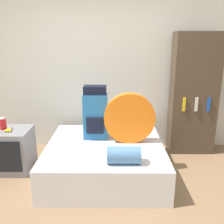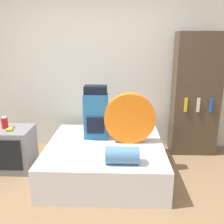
{
  "view_description": "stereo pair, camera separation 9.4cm",
  "coord_description": "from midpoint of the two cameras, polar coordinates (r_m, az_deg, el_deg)",
  "views": [
    {
      "loc": [
        0.2,
        -2.27,
        1.79
      ],
      "look_at": [
        0.18,
        0.83,
        0.88
      ],
      "focal_mm": 40.0,
      "sensor_mm": 36.0,
      "label": 1
    },
    {
      "loc": [
        0.3,
        -2.27,
        1.79
      ],
      "look_at": [
        0.18,
        0.83,
        0.88
      ],
      "focal_mm": 40.0,
      "sensor_mm": 36.0,
      "label": 2
    }
  ],
  "objects": [
    {
      "name": "ground_plane",
      "position": [
        2.9,
        -5.0,
        -21.81
      ],
      "size": [
        16.0,
        16.0,
        0.0
      ],
      "primitive_type": "plane",
      "color": "#846647"
    },
    {
      "name": "bed",
      "position": [
        3.48,
        -2.35,
        -10.58
      ],
      "size": [
        1.55,
        1.53,
        0.43
      ],
      "color": "silver",
      "rests_on": "ground_plane"
    },
    {
      "name": "backpack",
      "position": [
        3.49,
        -4.59,
        -0.32
      ],
      "size": [
        0.33,
        0.24,
        0.75
      ],
      "color": "#23669E",
      "rests_on": "bed"
    },
    {
      "name": "banana_bunch",
      "position": [
        3.66,
        -23.2,
        -3.77
      ],
      "size": [
        0.11,
        0.14,
        0.03
      ],
      "color": "yellow",
      "rests_on": "television"
    },
    {
      "name": "canister",
      "position": [
        3.75,
        -24.32,
        -2.47
      ],
      "size": [
        0.09,
        0.09,
        0.16
      ],
      "color": "#B2191E",
      "rests_on": "television"
    },
    {
      "name": "bookshelf",
      "position": [
        4.13,
        17.51,
        3.81
      ],
      "size": [
        0.7,
        0.36,
        1.9
      ],
      "color": "#473828",
      "rests_on": "ground_plane"
    },
    {
      "name": "sleeping_roll",
      "position": [
        2.86,
        1.77,
        -9.81
      ],
      "size": [
        0.38,
        0.2,
        0.2
      ],
      "color": "teal",
      "rests_on": "bed"
    },
    {
      "name": "tent_bag",
      "position": [
        3.34,
        3.22,
        -1.43
      ],
      "size": [
        0.68,
        0.12,
        0.68
      ],
      "color": "orange",
      "rests_on": "bed"
    },
    {
      "name": "television",
      "position": [
        3.82,
        -22.68,
        -8.02
      ],
      "size": [
        0.55,
        0.5,
        0.6
      ],
      "color": "gray",
      "rests_on": "ground_plane"
    },
    {
      "name": "wall_back",
      "position": [
        4.12,
        -3.12,
        9.46
      ],
      "size": [
        8.0,
        0.05,
        2.6
      ],
      "color": "silver",
      "rests_on": "ground_plane"
    }
  ]
}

